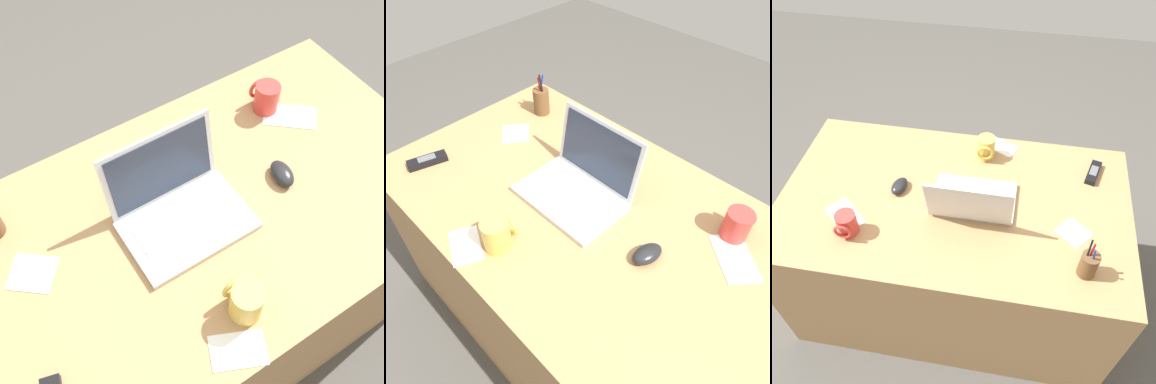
{
  "view_description": "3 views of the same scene",
  "coord_description": "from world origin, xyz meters",
  "views": [
    {
      "loc": [
        -0.45,
        -0.59,
        1.87
      ],
      "look_at": [
        -0.04,
        0.03,
        0.82
      ],
      "focal_mm": 45.86,
      "sensor_mm": 36.0,
      "label": 1
    },
    {
      "loc": [
        0.53,
        -0.59,
        1.62
      ],
      "look_at": [
        -0.01,
        -0.04,
        0.84
      ],
      "focal_mm": 35.01,
      "sensor_mm": 36.0,
      "label": 2
    },
    {
      "loc": [
        -0.23,
        1.08,
        2.01
      ],
      "look_at": [
        -0.04,
        -0.02,
        0.77
      ],
      "focal_mm": 38.12,
      "sensor_mm": 36.0,
      "label": 3
    }
  ],
  "objects": [
    {
      "name": "desk",
      "position": [
        0.0,
        0.0,
        0.37
      ],
      "size": [
        1.45,
        0.84,
        0.74
      ],
      "primitive_type": "cube",
      "color": "#A87C4F",
      "rests_on": "ground"
    },
    {
      "name": "paper_note_left",
      "position": [
        -0.16,
        -0.36,
        0.74
      ],
      "size": [
        0.15,
        0.13,
        0.0
      ],
      "primitive_type": "cube",
      "rotation": [
        0.0,
        0.0,
        -0.43
      ],
      "color": "white",
      "rests_on": "desk"
    },
    {
      "name": "computer_mouse",
      "position": [
        0.24,
        -0.02,
        0.76
      ],
      "size": [
        0.08,
        0.11,
        0.04
      ],
      "primitive_type": "ellipsoid",
      "rotation": [
        0.0,
        0.0,
        -0.2
      ],
      "color": "black",
      "rests_on": "desk"
    },
    {
      "name": "laptop",
      "position": [
        -0.08,
        0.03,
        0.78
      ],
      "size": [
        0.34,
        0.27,
        0.23
      ],
      "color": "silver",
      "rests_on": "desk"
    },
    {
      "name": "coffee_mug_white",
      "position": [
        0.37,
        0.23,
        0.78
      ],
      "size": [
        0.08,
        0.09,
        0.1
      ],
      "color": "#C63833",
      "rests_on": "desk"
    },
    {
      "name": "coffee_mug_tall",
      "position": [
        -0.09,
        -0.28,
        0.79
      ],
      "size": [
        0.08,
        0.09,
        0.1
      ],
      "color": "#E0BC4C",
      "rests_on": "desk"
    },
    {
      "name": "paper_note_right",
      "position": [
        -0.49,
        0.09,
        0.74
      ],
      "size": [
        0.15,
        0.15,
        0.0
      ],
      "primitive_type": "cube",
      "rotation": [
        0.0,
        0.0,
        -0.69
      ],
      "color": "white",
      "rests_on": "desk"
    },
    {
      "name": "paper_note_near_laptop",
      "position": [
        0.41,
        0.16,
        0.74
      ],
      "size": [
        0.19,
        0.18,
        0.0
      ],
      "primitive_type": "cube",
      "rotation": [
        0.0,
        0.0,
        -0.71
      ],
      "color": "white",
      "rests_on": "desk"
    },
    {
      "name": "ground_plane",
      "position": [
        0.0,
        0.0,
        0.0
      ],
      "size": [
        6.0,
        6.0,
        0.0
      ],
      "primitive_type": "plane",
      "color": "#4C4944"
    }
  ]
}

